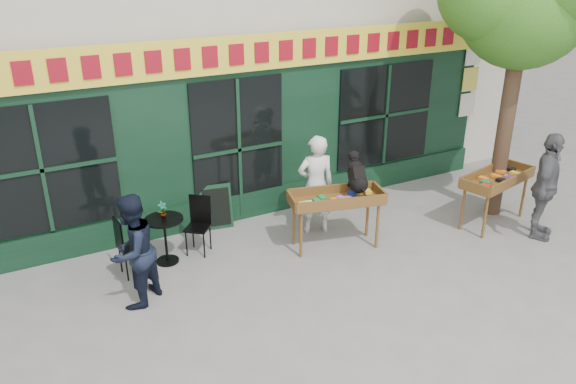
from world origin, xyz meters
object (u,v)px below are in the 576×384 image
at_px(book_cart_right, 497,181).
at_px(man_right, 546,187).
at_px(book_cart_center, 336,201).
at_px(man_left, 133,251).
at_px(woman, 316,185).
at_px(bistro_table, 165,231).
at_px(dog, 357,171).

bearing_deg(book_cart_right, man_right, -80.93).
relative_size(book_cart_center, man_left, 0.98).
xyz_separation_m(man_right, man_left, (-6.60, 1.29, -0.11)).
bearing_deg(man_left, woman, 152.84).
relative_size(book_cart_right, bistro_table, 2.10).
height_order(book_cart_right, bistro_table, book_cart_right).
xyz_separation_m(book_cart_center, man_left, (-3.33, -0.08, -0.01)).
height_order(dog, man_left, man_left).
bearing_deg(woman, bistro_table, 10.78).
distance_m(book_cart_right, bistro_table, 5.79).
bearing_deg(man_right, woman, 115.63).
height_order(book_cart_center, bistro_table, book_cart_center).
xyz_separation_m(book_cart_right, man_right, (0.30, -0.75, 0.11)).
distance_m(dog, woman, 0.89).
relative_size(book_cart_center, woman, 0.92).
height_order(man_right, man_left, man_right).
distance_m(woman, book_cart_right, 3.23).
distance_m(book_cart_center, book_cart_right, 3.04).
bearing_deg(book_cart_right, dog, 155.06).
height_order(man_right, bistro_table, man_right).
height_order(woman, bistro_table, woman).
height_order(book_cart_right, man_left, man_left).
bearing_deg(man_left, book_cart_center, 141.84).
relative_size(dog, bistro_table, 0.79).
bearing_deg(man_right, book_cart_center, 124.60).
bearing_deg(woman, book_cart_center, 104.55).
relative_size(book_cart_center, man_right, 0.87).
relative_size(woman, man_left, 1.07).
bearing_deg(man_left, man_right, 129.46).
relative_size(book_cart_right, man_right, 0.86).
xyz_separation_m(book_cart_center, man_right, (3.28, -1.37, 0.11)).
height_order(dog, woman, woman).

